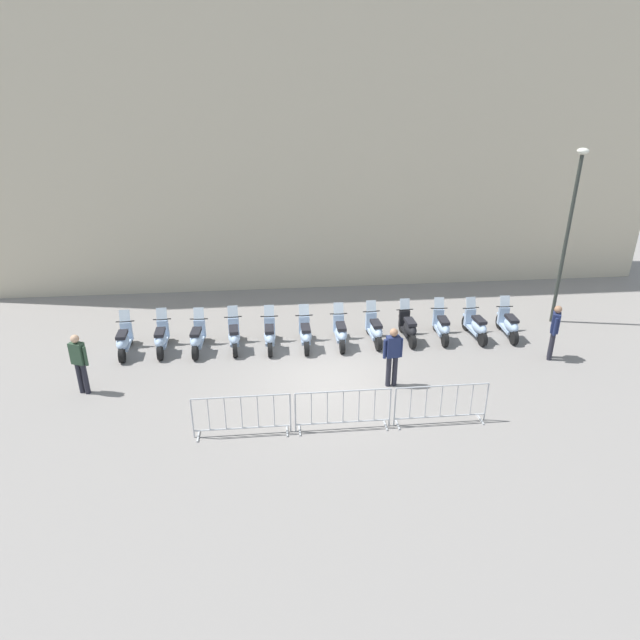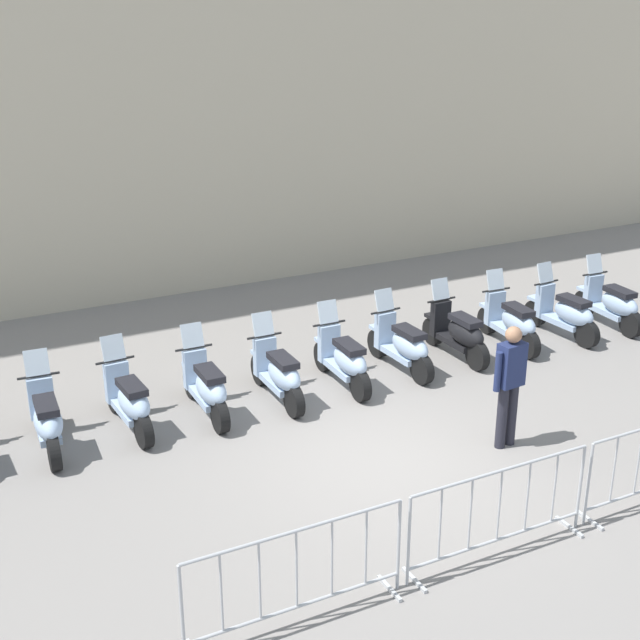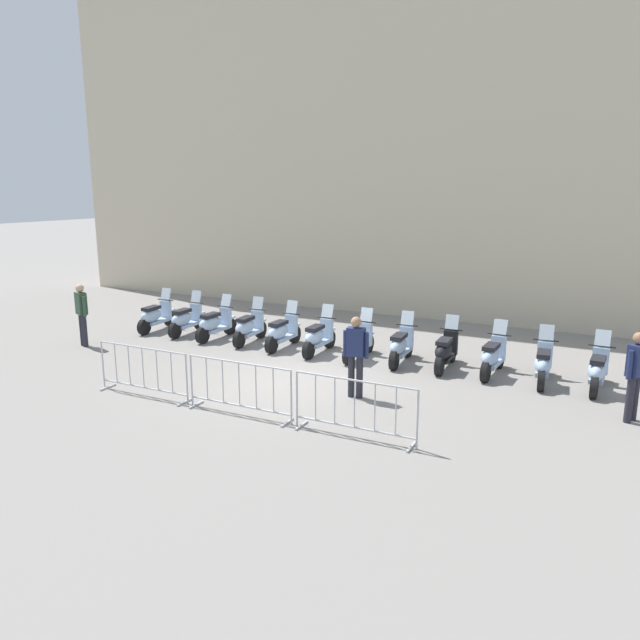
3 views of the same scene
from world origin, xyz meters
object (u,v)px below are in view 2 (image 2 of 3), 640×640
motorcycle_8 (458,333)px  motorcycle_11 (612,304)px  motorcycle_6 (344,360)px  officer_near_row_end (510,380)px  motorcycle_10 (565,313)px  barrier_segment_1 (499,513)px  motorcycle_9 (511,322)px  motorcycle_7 (403,345)px  motorcycle_2 (47,420)px  motorcycle_5 (279,374)px  motorcycle_3 (129,401)px  motorcycle_4 (207,387)px  barrier_segment_0 (297,577)px

motorcycle_8 → motorcycle_11: size_ratio=1.00×
motorcycle_6 → officer_near_row_end: (1.24, -2.55, 0.53)m
motorcycle_10 → barrier_segment_1: (-4.71, -4.91, 0.07)m
motorcycle_9 → motorcycle_10: (1.13, -0.00, 0.00)m
motorcycle_7 → motorcycle_11: same height
motorcycle_7 → barrier_segment_1: bearing=-106.1°
motorcycle_2 → motorcycle_5: 3.36m
motorcycle_2 → officer_near_row_end: (5.70, -2.28, 0.53)m
motorcycle_8 → motorcycle_9: same height
motorcycle_7 → officer_near_row_end: bearing=-87.3°
motorcycle_2 → motorcycle_3: 1.13m
motorcycle_10 → motorcycle_3: bearing=-176.4°
motorcycle_8 → motorcycle_10: (2.24, 0.07, 0.00)m
motorcycle_5 → motorcycle_7: same height
motorcycle_4 → motorcycle_10: size_ratio=1.00×
motorcycle_3 → motorcycle_8: size_ratio=1.00×
motorcycle_3 → barrier_segment_0: 4.63m
motorcycle_10 → officer_near_row_end: bearing=-138.0°
motorcycle_3 → motorcycle_10: bearing=3.6°
motorcycle_4 → motorcycle_5: (1.12, 0.04, 0.00)m
motorcycle_6 → motorcycle_9: (3.33, 0.35, 0.00)m
motorcycle_5 → motorcycle_8: (3.34, 0.37, 0.00)m
motorcycle_4 → motorcycle_7: 3.36m
motorcycle_8 → motorcycle_9: 1.11m
motorcycle_7 → barrier_segment_0: (-3.77, -4.88, 0.07)m
motorcycle_10 → motorcycle_5: bearing=-175.4°
motorcycle_6 → officer_near_row_end: officer_near_row_end is taller
motorcycle_5 → motorcycle_9: bearing=5.8°
motorcycle_7 → barrier_segment_1: motorcycle_7 is taller
motorcycle_6 → motorcycle_11: size_ratio=1.00×
motorcycle_4 → officer_near_row_end: (3.47, -2.42, 0.53)m
motorcycle_2 → motorcycle_10: same height
barrier_segment_1 → motorcycle_10: bearing=46.2°
motorcycle_4 → motorcycle_7: same height
barrier_segment_1 → officer_near_row_end: size_ratio=1.34×
motorcycle_5 → barrier_segment_0: motorcycle_5 is taller
motorcycle_9 → barrier_segment_1: (-3.58, -4.91, 0.07)m
motorcycle_9 → motorcycle_11: same height
motorcycle_2 → barrier_segment_0: 4.81m
motorcycle_8 → motorcycle_4: bearing=-174.7°
motorcycle_8 → motorcycle_10: same height
motorcycle_2 → motorcycle_5: size_ratio=1.00×
motorcycle_2 → motorcycle_9: (7.79, 0.62, 0.00)m
motorcycle_7 → motorcycle_8: size_ratio=1.00×
barrier_segment_1 → motorcycle_11: bearing=40.6°
motorcycle_4 → officer_near_row_end: bearing=-34.9°
motorcycle_3 → barrier_segment_0: size_ratio=0.74×
motorcycle_5 → motorcycle_6: size_ratio=1.00×
barrier_segment_0 → barrier_segment_1: same height
motorcycle_3 → barrier_segment_1: motorcycle_3 is taller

